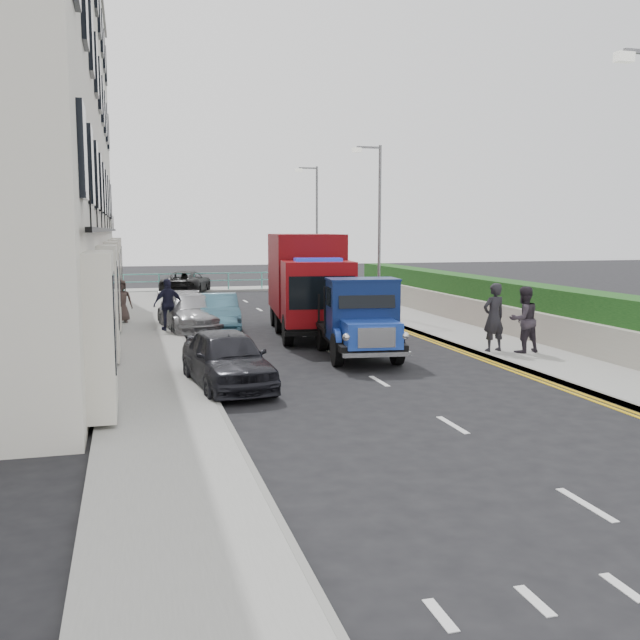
{
  "coord_description": "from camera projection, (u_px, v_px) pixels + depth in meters",
  "views": [
    {
      "loc": [
        -5.73,
        -13.77,
        3.59
      ],
      "look_at": [
        -1.2,
        2.98,
        1.4
      ],
      "focal_mm": 40.0,
      "sensor_mm": 36.0,
      "label": 1
    }
  ],
  "objects": [
    {
      "name": "ground",
      "position": [
        411.0,
        400.0,
        15.12
      ],
      "size": [
        120.0,
        120.0,
        0.0
      ],
      "primitive_type": "plane",
      "color": "black",
      "rests_on": "ground"
    },
    {
      "name": "terrace_west",
      "position": [
        9.0,
        124.0,
        24.22
      ],
      "size": [
        6.31,
        30.2,
        14.25
      ],
      "color": "silver",
      "rests_on": "ground"
    },
    {
      "name": "pavement_east",
      "position": [
        453.0,
        331.0,
        25.1
      ],
      "size": [
        2.6,
        38.0,
        0.12
      ],
      "primitive_type": "cube",
      "color": "gray",
      "rests_on": "ground"
    },
    {
      "name": "pedestrian_east_near",
      "position": [
        494.0,
        317.0,
        20.47
      ],
      "size": [
        0.79,
        0.59,
        1.97
      ],
      "primitive_type": "imported",
      "rotation": [
        0.0,
        0.0,
        3.32
      ],
      "color": "black",
      "rests_on": "pavement_east"
    },
    {
      "name": "parked_car_front",
      "position": [
        227.0,
        359.0,
        16.27
      ],
      "size": [
        2.01,
        4.11,
        1.35
      ],
      "primitive_type": "imported",
      "rotation": [
        0.0,
        0.0,
        0.11
      ],
      "color": "black",
      "rests_on": "ground"
    },
    {
      "name": "red_lorry",
      "position": [
        307.0,
        281.0,
        24.75
      ],
      "size": [
        2.99,
        6.81,
        3.45
      ],
      "rotation": [
        0.0,
        0.0,
        -0.12
      ],
      "color": "black",
      "rests_on": "ground"
    },
    {
      "name": "garden_east",
      "position": [
        503.0,
        306.0,
        25.49
      ],
      "size": [
        1.45,
        28.0,
        1.75
      ],
      "color": "#B2AD9E",
      "rests_on": "ground"
    },
    {
      "name": "seafront_car_right",
      "position": [
        305.0,
        290.0,
        34.87
      ],
      "size": [
        3.16,
        4.44,
        1.4
      ],
      "primitive_type": "imported",
      "rotation": [
        0.0,
        0.0,
        -0.41
      ],
      "color": "#B2B2B7",
      "rests_on": "ground"
    },
    {
      "name": "promenade",
      "position": [
        227.0,
        289.0,
        42.89
      ],
      "size": [
        30.0,
        2.5,
        0.12
      ],
      "primitive_type": "cube",
      "color": "gray",
      "rests_on": "ground"
    },
    {
      "name": "sea_plane",
      "position": [
        186.0,
        266.0,
        72.58
      ],
      "size": [
        120.0,
        120.0,
        0.0
      ],
      "primitive_type": "plane",
      "color": "#4C6068",
      "rests_on": "ground"
    },
    {
      "name": "lamp_mid",
      "position": [
        377.0,
        220.0,
        29.11
      ],
      "size": [
        1.23,
        0.18,
        7.0
      ],
      "color": "slate",
      "rests_on": "ground"
    },
    {
      "name": "parked_car_rear",
      "position": [
        190.0,
        312.0,
        25.6
      ],
      "size": [
        2.41,
        4.74,
        1.32
      ],
      "primitive_type": "imported",
      "rotation": [
        0.0,
        0.0,
        0.13
      ],
      "color": "#999A9E",
      "rests_on": "ground"
    },
    {
      "name": "pedestrian_west_far",
      "position": [
        121.0,
        301.0,
        26.87
      ],
      "size": [
        0.85,
        0.59,
        1.64
      ],
      "primitive_type": "imported",
      "rotation": [
        0.0,
        0.0,
        0.1
      ],
      "color": "#3D302C",
      "rests_on": "pavement_west"
    },
    {
      "name": "pedestrian_east_far",
      "position": [
        524.0,
        319.0,
        20.25
      ],
      "size": [
        1.02,
        0.85,
        1.9
      ],
      "primitive_type": "imported",
      "rotation": [
        0.0,
        0.0,
        3.29
      ],
      "color": "#2F2831",
      "rests_on": "pavement_east"
    },
    {
      "name": "parked_car_mid",
      "position": [
        218.0,
        312.0,
        25.86
      ],
      "size": [
        1.59,
        3.98,
        1.29
      ],
      "primitive_type": "imported",
      "rotation": [
        0.0,
        0.0,
        -0.06
      ],
      "color": "#5293B0",
      "rests_on": "ground"
    },
    {
      "name": "pedestrian_west_near",
      "position": [
        168.0,
        305.0,
        24.78
      ],
      "size": [
        1.14,
        0.71,
        1.8
      ],
      "primitive_type": "imported",
      "rotation": [
        0.0,
        0.0,
        3.42
      ],
      "color": "#1D1E34",
      "rests_on": "pavement_west"
    },
    {
      "name": "bedford_lorry",
      "position": [
        361.0,
        323.0,
        19.68
      ],
      "size": [
        2.34,
        4.91,
        2.25
      ],
      "rotation": [
        0.0,
        0.0,
        -0.11
      ],
      "color": "black",
      "rests_on": "ground"
    },
    {
      "name": "seafront_car_left",
      "position": [
        186.0,
        282.0,
        40.23
      ],
      "size": [
        3.41,
        5.15,
        1.31
      ],
      "primitive_type": "imported",
      "rotation": [
        0.0,
        0.0,
        2.86
      ],
      "color": "black",
      "rests_on": "ground"
    },
    {
      "name": "lamp_far",
      "position": [
        315.0,
        223.0,
        38.68
      ],
      "size": [
        1.23,
        0.18,
        7.0
      ],
      "color": "slate",
      "rests_on": "ground"
    },
    {
      "name": "pavement_west",
      "position": [
        148.0,
        343.0,
        22.39
      ],
      "size": [
        2.4,
        38.0,
        0.12
      ],
      "primitive_type": "cube",
      "color": "gray",
      "rests_on": "ground"
    },
    {
      "name": "seafront_railing",
      "position": [
        228.0,
        281.0,
        42.05
      ],
      "size": [
        13.0,
        0.08,
        1.11
      ],
      "color": "#59B2A5",
      "rests_on": "ground"
    }
  ]
}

